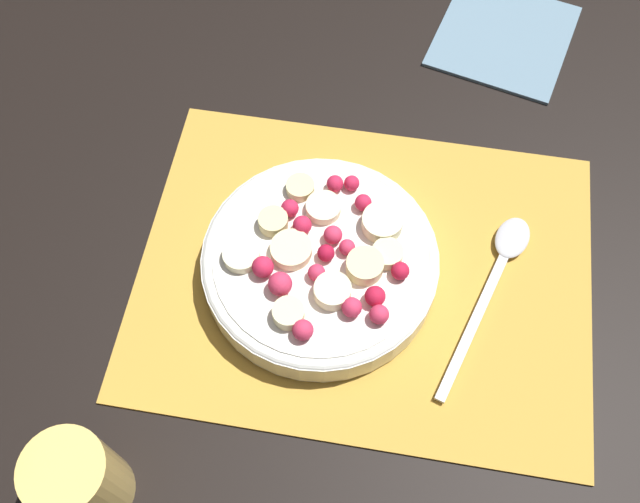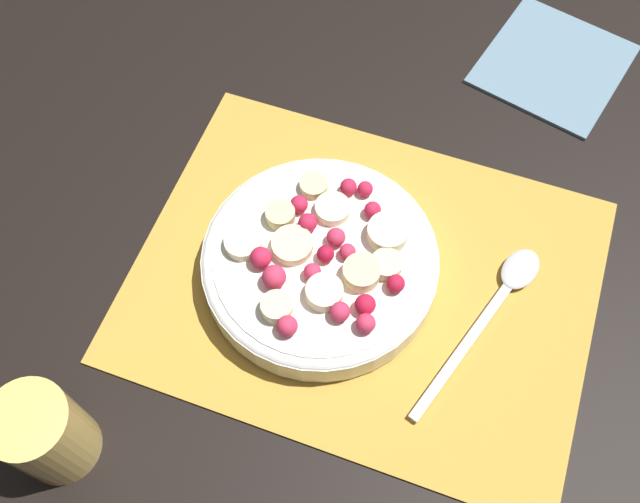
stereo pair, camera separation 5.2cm
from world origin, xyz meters
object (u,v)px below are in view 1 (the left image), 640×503
(drinking_glass, at_px, (80,481))
(napkin, at_px, (504,35))
(spoon, at_px, (500,265))
(fruit_bowl, at_px, (320,261))

(drinking_glass, distance_m, napkin, 0.63)
(spoon, distance_m, napkin, 0.29)
(fruit_bowl, distance_m, napkin, 0.36)
(fruit_bowl, distance_m, drinking_glass, 0.27)
(drinking_glass, xyz_separation_m, napkin, (-0.30, -0.55, -0.04))
(fruit_bowl, height_order, spoon, fruit_bowl)
(spoon, xyz_separation_m, napkin, (0.01, -0.29, -0.01))
(fruit_bowl, xyz_separation_m, spoon, (-0.16, -0.03, -0.02))
(fruit_bowl, height_order, drinking_glass, drinking_glass)
(spoon, relative_size, drinking_glass, 2.16)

